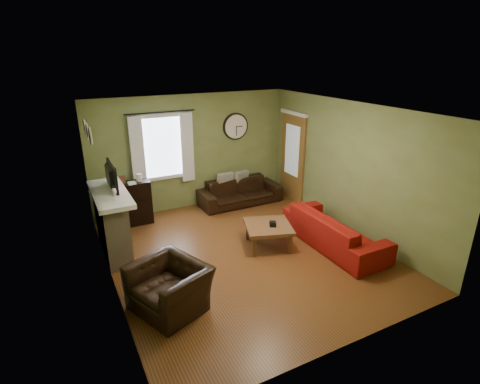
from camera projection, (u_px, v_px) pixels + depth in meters
name	position (u px, v px, depth m)	size (l,w,h in m)	color
floor	(245.00, 253.00, 6.85)	(4.60, 5.20, 0.00)	brown
ceiling	(246.00, 110.00, 5.92)	(4.60, 5.20, 0.00)	white
wall_left	(105.00, 212.00, 5.40)	(0.00, 5.20, 2.60)	olive
wall_right	(348.00, 168.00, 7.37)	(0.00, 5.20, 2.60)	olive
wall_back	(192.00, 152.00, 8.55)	(4.60, 0.00, 2.60)	olive
wall_front	(354.00, 256.00, 4.22)	(4.60, 0.00, 2.60)	olive
fireplace	(112.00, 225.00, 6.71)	(0.40, 1.40, 1.10)	gray
firebox	(124.00, 235.00, 6.88)	(0.04, 0.60, 0.55)	black
mantel	(110.00, 194.00, 6.51)	(0.58, 1.60, 0.08)	white
tv	(108.00, 180.00, 6.57)	(0.60, 0.08, 0.35)	black
tv_screen	(112.00, 176.00, 6.58)	(0.02, 0.62, 0.36)	#994C3F
medallion_left	(90.00, 136.00, 5.74)	(0.28, 0.28, 0.03)	white
medallion_mid	(88.00, 132.00, 6.03)	(0.28, 0.28, 0.03)	white
medallion_right	(85.00, 128.00, 6.32)	(0.28, 0.28, 0.03)	white
window_pane	(162.00, 147.00, 8.16)	(1.00, 0.02, 1.30)	silver
curtain_rod	(160.00, 112.00, 7.80)	(0.03, 0.03, 1.50)	black
curtain_left	(138.00, 153.00, 7.86)	(0.28, 0.04, 1.55)	silver
curtain_right	(187.00, 148.00, 8.33)	(0.28, 0.04, 1.55)	silver
wall_clock	(236.00, 127.00, 8.80)	(0.64, 0.06, 0.64)	white
door	(293.00, 158.00, 8.98)	(0.05, 0.90, 2.10)	brown
bookshelf	(132.00, 204.00, 7.85)	(0.79, 0.33, 0.93)	black
book	(128.00, 183.00, 7.58)	(0.16, 0.22, 0.02)	brown
sofa_brown	(240.00, 192.00, 9.00)	(1.98, 0.77, 0.58)	black
pillow_left	(225.00, 181.00, 8.95)	(0.40, 0.12, 0.40)	gray
pillow_right	(241.00, 178.00, 9.14)	(0.37, 0.11, 0.37)	gray
sofa_red	(334.00, 230.00, 7.03)	(2.21, 0.87, 0.65)	maroon
armchair	(169.00, 287.00, 5.31)	(1.03, 0.90, 0.67)	black
coffee_table	(268.00, 235.00, 7.03)	(0.83, 0.83, 0.44)	brown
tissue_box	(273.00, 228.00, 6.92)	(0.12, 0.12, 0.09)	black
wine_glass_a	(115.00, 196.00, 6.06)	(0.07, 0.07, 0.19)	white
wine_glass_b	(114.00, 194.00, 6.11)	(0.07, 0.07, 0.20)	white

